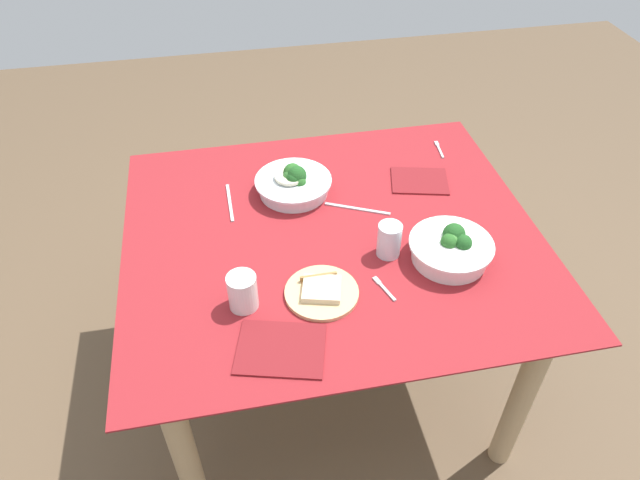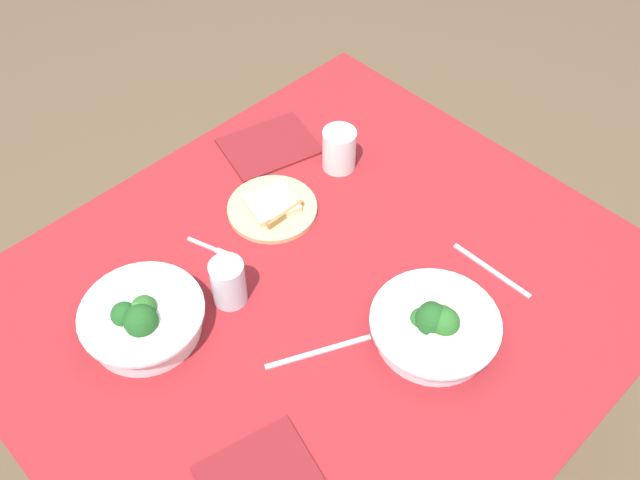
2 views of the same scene
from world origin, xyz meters
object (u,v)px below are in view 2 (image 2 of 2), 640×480
at_px(water_glass_center, 339,149).
at_px(fork_by_near_bowl, 210,248).
at_px(broccoli_bowl_near, 435,326).
at_px(water_glass_side, 228,282).
at_px(table_knife_left, 491,270).
at_px(napkin_folded_lower, 269,146).
at_px(bread_side_plate, 273,207).
at_px(napkin_folded_upper, 259,477).
at_px(table_knife_right, 319,352).
at_px(broccoli_bowl_far, 143,319).

height_order(water_glass_center, fork_by_near_bowl, water_glass_center).
height_order(broccoli_bowl_near, water_glass_side, water_glass_side).
distance_m(water_glass_center, water_glass_side, 0.44).
bearing_deg(water_glass_center, table_knife_left, -89.47).
height_order(table_knife_left, napkin_folded_lower, napkin_folded_lower).
bearing_deg(broccoli_bowl_near, napkin_folded_lower, 78.03).
xyz_separation_m(water_glass_center, water_glass_side, (-0.43, -0.12, 0.00)).
bearing_deg(water_glass_side, napkin_folded_lower, 38.66).
bearing_deg(bread_side_plate, broccoli_bowl_near, -89.76).
relative_size(broccoli_bowl_near, napkin_folded_upper, 1.34).
bearing_deg(fork_by_near_bowl, table_knife_left, 21.05).
distance_m(bread_side_plate, table_knife_right, 0.38).
bearing_deg(water_glass_center, bread_side_plate, 179.94).
bearing_deg(water_glass_center, water_glass_side, -164.33).
bearing_deg(table_knife_right, broccoli_bowl_near, 170.89).
relative_size(bread_side_plate, water_glass_center, 1.95).
bearing_deg(water_glass_center, table_knife_right, -139.37).
bearing_deg(napkin_folded_lower, broccoli_bowl_far, -156.26).
distance_m(broccoli_bowl_near, fork_by_near_bowl, 0.50).
distance_m(table_knife_left, table_knife_right, 0.41).
relative_size(broccoli_bowl_far, water_glass_side, 2.29).
bearing_deg(table_knife_right, table_knife_left, -169.95).
height_order(broccoli_bowl_far, table_knife_left, broccoli_bowl_far).
bearing_deg(table_knife_left, fork_by_near_bowl, 39.31).
height_order(broccoli_bowl_near, table_knife_left, broccoli_bowl_near).
distance_m(broccoli_bowl_far, napkin_folded_upper, 0.37).
distance_m(water_glass_center, napkin_folded_upper, 0.76).
relative_size(table_knife_right, napkin_folded_lower, 0.98).
bearing_deg(table_knife_left, napkin_folded_lower, 6.68).
relative_size(water_glass_center, water_glass_side, 0.99).
bearing_deg(napkin_folded_upper, broccoli_bowl_near, -3.00).
bearing_deg(bread_side_plate, table_knife_left, -64.40).
height_order(broccoli_bowl_near, napkin_folded_upper, broccoli_bowl_near).
distance_m(water_glass_side, napkin_folded_upper, 0.38).
bearing_deg(water_glass_center, napkin_folded_lower, 114.48).
xyz_separation_m(broccoli_bowl_far, water_glass_side, (0.17, -0.05, 0.01)).
height_order(napkin_folded_upper, napkin_folded_lower, same).
xyz_separation_m(table_knife_right, napkin_folded_upper, (-0.24, -0.10, 0.00)).
bearing_deg(napkin_folded_lower, napkin_folded_upper, -132.69).
relative_size(water_glass_center, napkin_folded_lower, 0.48).
distance_m(table_knife_left, napkin_folded_upper, 0.63).
height_order(broccoli_bowl_far, bread_side_plate, broccoli_bowl_far).
height_order(broccoli_bowl_near, table_knife_right, broccoli_bowl_near).
xyz_separation_m(broccoli_bowl_near, table_knife_left, (0.21, 0.02, -0.03)).
bearing_deg(bread_side_plate, napkin_folded_upper, -133.80).
relative_size(bread_side_plate, napkin_folded_upper, 1.08).
xyz_separation_m(bread_side_plate, table_knife_right, (-0.18, -0.33, -0.01)).
bearing_deg(bread_side_plate, water_glass_center, -0.06).
height_order(bread_side_plate, fork_by_near_bowl, bread_side_plate).
bearing_deg(table_knife_left, table_knife_right, 73.84).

